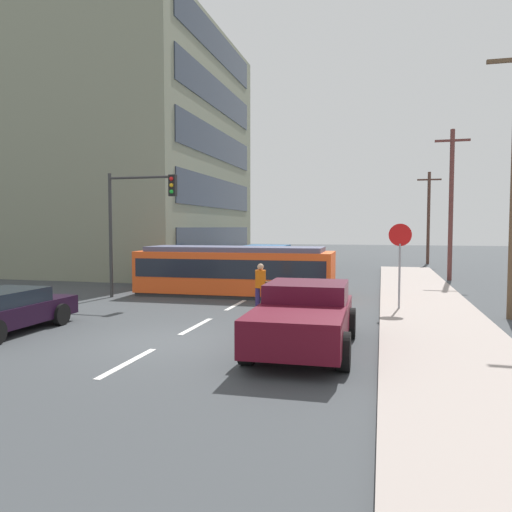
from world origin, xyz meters
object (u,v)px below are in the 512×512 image
city_bus (260,259)px  parked_sedan_near (2,310)px  pickup_truck_parked (304,316)px  pedestrian_crossing (261,285)px  parked_sedan_furthest (236,257)px  stop_sign (400,248)px  utility_pole_mid (451,202)px  streetcar_tram (235,270)px  parked_sedan_far (215,262)px  utility_pole_far (429,216)px  parked_sedan_mid (168,270)px  traffic_light_mast (136,210)px

city_bus → parked_sedan_near: size_ratio=1.28×
pickup_truck_parked → pedestrian_crossing: bearing=115.5°
parked_sedan_near → parked_sedan_furthest: 25.03m
stop_sign → parked_sedan_near: bearing=-150.2°
pickup_truck_parked → utility_pole_mid: bearing=72.5°
city_bus → stop_sign: bearing=-54.8°
parked_sedan_near → utility_pole_mid: (13.66, 17.24, 3.63)m
stop_sign → streetcar_tram: bearing=158.7°
parked_sedan_far → stop_sign: (11.19, -13.08, 1.57)m
utility_pole_mid → utility_pole_far: size_ratio=1.13×
pedestrian_crossing → parked_sedan_mid: (-6.95, 7.79, -0.32)m
streetcar_tram → utility_pole_mid: (9.62, 8.55, 3.18)m
parked_sedan_far → pedestrian_crossing: bearing=-65.1°
parked_sedan_near → stop_sign: 12.39m
pickup_truck_parked → utility_pole_mid: utility_pole_mid is taller
streetcar_tram → parked_sedan_near: size_ratio=1.93×
traffic_light_mast → parked_sedan_far: bearing=94.3°
stop_sign → traffic_light_mast: traffic_light_mast is taller
stop_sign → utility_pole_mid: bearing=74.9°
city_bus → stop_sign: stop_sign is taller
pickup_truck_parked → utility_pole_far: 29.91m
stop_sign → traffic_light_mast: (-10.26, 0.80, 1.38)m
parked_sedan_far → streetcar_tram: bearing=-66.5°
city_bus → stop_sign: size_ratio=1.92×
streetcar_tram → utility_pole_far: utility_pole_far is taller
pedestrian_crossing → stop_sign: (4.55, 1.24, 1.25)m
utility_pole_mid → utility_pole_far: bearing=90.4°
parked_sedan_far → stop_sign: stop_sign is taller
parked_sedan_near → parked_sedan_mid: bearing=93.8°
pickup_truck_parked → parked_sedan_furthest: pickup_truck_parked is taller
parked_sedan_furthest → utility_pole_far: (14.37, 4.51, 3.15)m
city_bus → parked_sedan_far: bearing=146.8°
utility_pole_mid → stop_sign: bearing=-105.1°
streetcar_tram → parked_sedan_furthest: size_ratio=2.07×
pedestrian_crossing → streetcar_tram: bearing=118.4°
pickup_truck_parked → parked_sedan_near: pickup_truck_parked is taller
streetcar_tram → stop_sign: size_ratio=2.89×
parked_sedan_near → utility_pole_far: (13.58, 29.53, 3.15)m
city_bus → parked_sedan_mid: size_ratio=1.30×
utility_pole_far → city_bus: bearing=-129.3°
city_bus → parked_sedan_near: bearing=-100.6°
parked_sedan_near → parked_sedan_furthest: bearing=91.8°
parked_sedan_mid → parked_sedan_furthest: 12.37m
pedestrian_crossing → parked_sedan_near: bearing=-141.5°
parked_sedan_mid → parked_sedan_furthest: bearing=89.8°
pedestrian_crossing → utility_pole_far: utility_pole_far is taller
traffic_light_mast → streetcar_tram: bearing=26.1°
stop_sign → parked_sedan_furthest: bearing=121.2°
parked_sedan_near → traffic_light_mast: bearing=86.7°
streetcar_tram → pedestrian_crossing: (2.07, -3.82, -0.13)m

